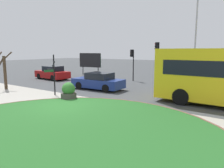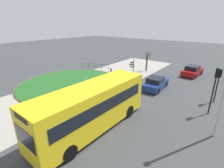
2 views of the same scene
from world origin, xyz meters
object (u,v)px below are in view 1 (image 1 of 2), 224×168
planter_near_signpost (69,92)px  car_near_lane (98,82)px  signpost_directional (53,73)px  car_far_lane (52,73)px  traffic_light_far (157,53)px  traffic_light_near (132,58)px  street_tree_bare (5,70)px  lamppost_tall (196,33)px  billboard_left (90,61)px

planter_near_signpost → car_near_lane: bearing=100.0°
signpost_directional → car_far_lane: size_ratio=0.67×
car_near_lane → signpost_directional: bearing=71.7°
traffic_light_far → traffic_light_near: bearing=-5.9°
street_tree_bare → signpost_directional: bearing=6.4°
car_near_lane → lamppost_tall: size_ratio=0.49×
billboard_left → planter_near_signpost: billboard_left is taller
car_far_lane → billboard_left: 6.12m
signpost_directional → planter_near_signpost: 2.15m
traffic_light_near → lamppost_tall: 6.68m
car_far_lane → planter_near_signpost: bearing=150.4°
street_tree_bare → planter_near_signpost: bearing=2.7°
signpost_directional → traffic_light_near: traffic_light_near is taller
car_far_lane → planter_near_signpost: size_ratio=3.84×
car_far_lane → planter_near_signpost: car_far_lane is taller
car_far_lane → planter_near_signpost: (9.09, -6.24, -0.17)m
planter_near_signpost → traffic_light_near: bearing=95.4°
billboard_left → street_tree_bare: 12.61m
car_far_lane → lamppost_tall: lamppost_tall is taller
signpost_directional → car_far_lane: signpost_directional is taller
car_near_lane → traffic_light_near: 6.46m
planter_near_signpost → street_tree_bare: street_tree_bare is taller
billboard_left → street_tree_bare: (1.32, -12.54, -0.28)m
street_tree_bare → billboard_left: bearing=96.0°
car_far_lane → street_tree_bare: size_ratio=1.41×
car_near_lane → traffic_light_near: bearing=-90.7°
traffic_light_far → billboard_left: 10.58m
car_near_lane → billboard_left: bearing=-49.1°
signpost_directional → traffic_light_far: (3.64, 10.05, 1.28)m
lamppost_tall → billboard_left: size_ratio=2.71×
car_far_lane → lamppost_tall: 15.69m
traffic_light_near → billboard_left: size_ratio=1.00×
billboard_left → planter_near_signpost: size_ratio=2.89×
car_far_lane → street_tree_bare: (1.91, -6.57, 0.94)m
lamppost_tall → car_far_lane: bearing=-160.8°
street_tree_bare → car_near_lane: bearing=34.7°
car_far_lane → billboard_left: bearing=-90.7°
traffic_light_far → planter_near_signpost: 10.76m
signpost_directional → traffic_light_far: traffic_light_far is taller
signpost_directional → lamppost_tall: (6.99, 10.95, 3.16)m
signpost_directional → street_tree_bare: (-5.40, -0.60, -0.06)m
traffic_light_near → planter_near_signpost: (0.98, -10.33, -1.95)m
traffic_light_near → planter_near_signpost: bearing=99.4°
street_tree_bare → traffic_light_near: bearing=59.8°
signpost_directional → traffic_light_near: (0.80, 10.06, 0.78)m
car_far_lane → signpost_directional: bearing=145.6°
traffic_light_far → street_tree_bare: (-9.04, -10.65, -1.33)m
signpost_directional → traffic_light_near: 10.13m
traffic_light_far → lamppost_tall: (3.35, 0.90, 1.88)m
billboard_left → street_tree_bare: size_ratio=1.06×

